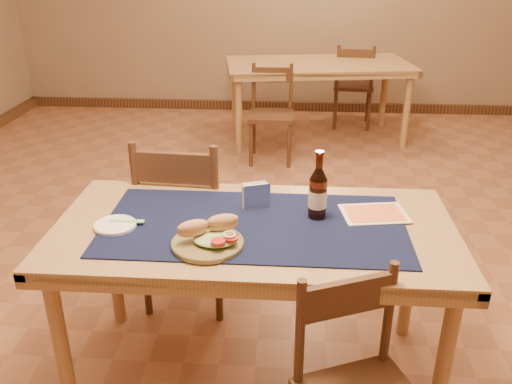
# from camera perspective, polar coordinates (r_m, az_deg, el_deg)

# --- Properties ---
(room) EXTENTS (6.04, 7.04, 2.84)m
(room) POSITION_cam_1_polar(r_m,az_deg,el_deg) (2.73, 1.08, 16.83)
(room) COLOR #986142
(room) RESTS_ON ground
(main_table) EXTENTS (1.60, 0.80, 0.75)m
(main_table) POSITION_cam_1_polar(r_m,az_deg,el_deg) (2.20, -0.18, -5.40)
(main_table) COLOR #A97B50
(main_table) RESTS_ON ground
(placemat) EXTENTS (1.20, 0.60, 0.01)m
(placemat) POSITION_cam_1_polar(r_m,az_deg,el_deg) (2.16, -0.19, -3.44)
(placemat) COLOR #0E1733
(placemat) RESTS_ON main_table
(baseboard) EXTENTS (6.00, 7.00, 0.10)m
(baseboard) POSITION_cam_1_polar(r_m,az_deg,el_deg) (3.21, 0.89, -7.82)
(baseboard) COLOR #4F321C
(baseboard) RESTS_ON ground
(back_table) EXTENTS (1.83, 1.12, 0.75)m
(back_table) POSITION_cam_1_polar(r_m,az_deg,el_deg) (5.32, 6.55, 12.50)
(back_table) COLOR #A97B50
(back_table) RESTS_ON ground
(chair_main_far) EXTENTS (0.47, 0.47, 0.96)m
(chair_main_far) POSITION_cam_1_polar(r_m,az_deg,el_deg) (2.78, -7.34, -2.83)
(chair_main_far) COLOR #4F321C
(chair_main_far) RESTS_ON ground
(chair_back_near) EXTENTS (0.38, 0.38, 0.83)m
(chair_back_near) POSITION_cam_1_polar(r_m,az_deg,el_deg) (4.79, 1.63, 8.39)
(chair_back_near) COLOR #4F321C
(chair_back_near) RESTS_ON ground
(chair_back_far) EXTENTS (0.43, 0.43, 0.87)m
(chair_back_far) POSITION_cam_1_polar(r_m,az_deg,el_deg) (5.80, 10.23, 11.10)
(chair_back_far) COLOR #4F321C
(chair_back_far) RESTS_ON ground
(sandwich_plate) EXTENTS (0.27, 0.27, 0.10)m
(sandwich_plate) POSITION_cam_1_polar(r_m,az_deg,el_deg) (2.01, -4.92, -4.87)
(sandwich_plate) COLOR olive
(sandwich_plate) RESTS_ON placemat
(side_plate) EXTENTS (0.17, 0.17, 0.01)m
(side_plate) POSITION_cam_1_polar(r_m,az_deg,el_deg) (2.21, -14.60, -3.36)
(side_plate) COLOR white
(side_plate) RESTS_ON placemat
(fork) EXTENTS (0.14, 0.02, 0.00)m
(fork) POSITION_cam_1_polar(r_m,az_deg,el_deg) (2.21, -13.17, -3.00)
(fork) COLOR #8AE980
(fork) RESTS_ON side_plate
(beer_bottle) EXTENTS (0.08, 0.08, 0.28)m
(beer_bottle) POSITION_cam_1_polar(r_m,az_deg,el_deg) (2.18, 6.52, -0.14)
(beer_bottle) COLOR #3F180B
(beer_bottle) RESTS_ON placemat
(napkin_holder) EXTENTS (0.13, 0.08, 0.11)m
(napkin_holder) POSITION_cam_1_polar(r_m,az_deg,el_deg) (2.28, -0.00, -0.41)
(napkin_holder) COLOR silver
(napkin_holder) RESTS_ON placemat
(menu_card) EXTENTS (0.29, 0.23, 0.01)m
(menu_card) POSITION_cam_1_polar(r_m,az_deg,el_deg) (2.29, 12.33, -2.21)
(menu_card) COLOR #FBEDBE
(menu_card) RESTS_ON placemat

